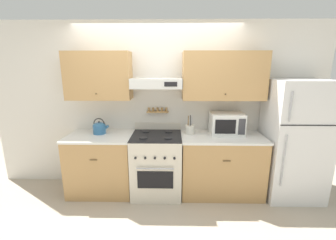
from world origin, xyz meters
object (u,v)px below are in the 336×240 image
at_px(stove_range, 157,164).
at_px(tea_kettle, 99,128).
at_px(microwave, 227,124).
at_px(utensil_crock, 190,129).
at_px(refrigerator, 294,140).

xyz_separation_m(stove_range, tea_kettle, (-0.87, 0.10, 0.53)).
distance_m(stove_range, microwave, 1.21).
height_order(stove_range, utensil_crock, utensil_crock).
relative_size(refrigerator, microwave, 3.57).
bearing_deg(utensil_crock, tea_kettle, -180.00).
bearing_deg(stove_range, refrigerator, -0.41).
bearing_deg(tea_kettle, utensil_crock, 0.00).
bearing_deg(stove_range, utensil_crock, 12.03).
height_order(stove_range, tea_kettle, tea_kettle).
bearing_deg(tea_kettle, microwave, 0.54).
bearing_deg(stove_range, microwave, 6.71).
bearing_deg(utensil_crock, refrigerator, -4.54).
distance_m(stove_range, tea_kettle, 1.02).
relative_size(stove_range, utensil_crock, 3.52).
bearing_deg(microwave, utensil_crock, -178.14).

